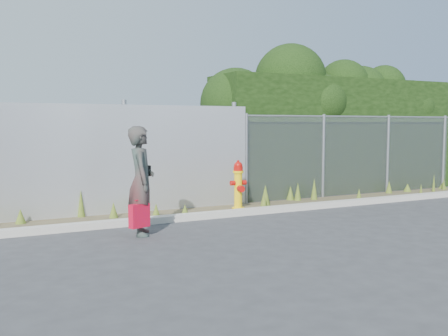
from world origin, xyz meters
name	(u,v)px	position (x,y,z in m)	size (l,w,h in m)	color
ground	(278,235)	(0.00, 0.00, 0.00)	(80.00, 80.00, 0.00)	#363638
curb	(229,213)	(0.00, 1.80, 0.06)	(16.00, 0.22, 0.12)	#AFAA9E
weed_strip	(205,206)	(-0.18, 2.51, 0.11)	(16.00, 1.25, 0.54)	#4E432D
corrugated_fence	(45,162)	(-3.25, 3.01, 1.10)	(8.50, 0.21, 2.30)	#B5B7BD
chainlink_fence	(357,155)	(4.25, 3.00, 1.03)	(6.50, 0.07, 2.05)	gray
hedge	(330,117)	(4.20, 4.05, 2.01)	(7.71, 2.11, 3.90)	black
fire_hydrant	(238,186)	(0.52, 2.38, 0.51)	(0.35, 0.32, 1.05)	yellow
woman	(141,181)	(-2.01, 0.99, 0.89)	(0.65, 0.43, 1.78)	#0E584D
red_tote_bag	(139,216)	(-2.11, 0.78, 0.36)	(0.34, 0.13, 0.45)	#B50A2F
black_shoulder_bag	(143,171)	(-1.94, 1.09, 1.04)	(0.24, 0.10, 0.18)	black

